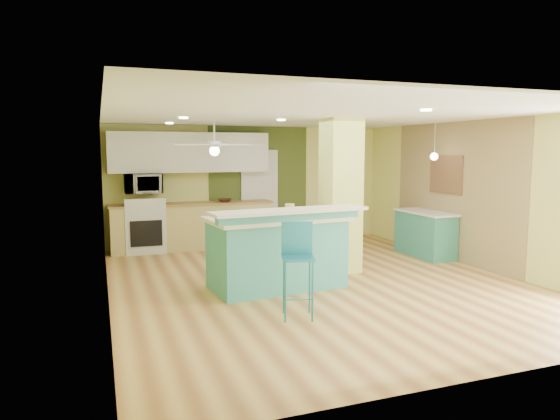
% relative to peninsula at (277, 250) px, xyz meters
% --- Properties ---
extents(floor, '(6.00, 7.00, 0.01)m').
position_rel_peninsula_xyz_m(floor, '(0.67, 0.11, -0.56)').
color(floor, '#996435').
rests_on(floor, ground).
extents(ceiling, '(6.00, 7.00, 0.01)m').
position_rel_peninsula_xyz_m(ceiling, '(0.67, 0.11, 1.95)').
color(ceiling, white).
rests_on(ceiling, wall_back).
extents(wall_back, '(6.00, 0.01, 2.50)m').
position_rel_peninsula_xyz_m(wall_back, '(0.67, 3.62, 0.70)').
color(wall_back, '#DAD974').
rests_on(wall_back, floor).
extents(wall_front, '(6.00, 0.01, 2.50)m').
position_rel_peninsula_xyz_m(wall_front, '(0.67, -3.39, 0.70)').
color(wall_front, '#DAD974').
rests_on(wall_front, floor).
extents(wall_left, '(0.01, 7.00, 2.50)m').
position_rel_peninsula_xyz_m(wall_left, '(-2.34, 0.11, 0.70)').
color(wall_left, '#DAD974').
rests_on(wall_left, floor).
extents(wall_right, '(0.01, 7.00, 2.50)m').
position_rel_peninsula_xyz_m(wall_right, '(3.67, 0.11, 0.70)').
color(wall_right, '#DAD974').
rests_on(wall_right, floor).
extents(wood_panel, '(0.02, 3.40, 2.50)m').
position_rel_peninsula_xyz_m(wood_panel, '(3.66, 0.71, 0.70)').
color(wood_panel, olive).
rests_on(wood_panel, floor).
extents(olive_accent, '(2.20, 0.02, 2.50)m').
position_rel_peninsula_xyz_m(olive_accent, '(0.87, 3.60, 0.70)').
color(olive_accent, '#425120').
rests_on(olive_accent, floor).
extents(interior_door, '(0.82, 0.05, 2.00)m').
position_rel_peninsula_xyz_m(interior_door, '(0.87, 3.57, 0.45)').
color(interior_door, silver).
rests_on(interior_door, floor).
extents(column, '(0.55, 0.55, 2.50)m').
position_rel_peninsula_xyz_m(column, '(1.32, 0.61, 0.70)').
color(column, '#CFD964').
rests_on(column, floor).
extents(kitchen_run, '(3.25, 0.63, 0.94)m').
position_rel_peninsula_xyz_m(kitchen_run, '(-0.63, 3.31, -0.08)').
color(kitchen_run, tan).
rests_on(kitchen_run, floor).
extents(stove, '(0.76, 0.66, 1.08)m').
position_rel_peninsula_xyz_m(stove, '(-1.58, 3.30, -0.09)').
color(stove, silver).
rests_on(stove, floor).
extents(upper_cabinets, '(3.20, 0.34, 0.80)m').
position_rel_peninsula_xyz_m(upper_cabinets, '(-0.63, 3.43, 1.40)').
color(upper_cabinets, silver).
rests_on(upper_cabinets, wall_back).
extents(microwave, '(0.70, 0.48, 0.39)m').
position_rel_peninsula_xyz_m(microwave, '(-1.58, 3.31, 0.80)').
color(microwave, white).
rests_on(microwave, wall_back).
extents(ceiling_fan, '(1.41, 1.41, 0.61)m').
position_rel_peninsula_xyz_m(ceiling_fan, '(-0.43, 2.11, 1.52)').
color(ceiling_fan, silver).
rests_on(ceiling_fan, ceiling).
extents(pendant_lamp, '(0.14, 0.14, 0.69)m').
position_rel_peninsula_xyz_m(pendant_lamp, '(3.32, 0.86, 1.33)').
color(pendant_lamp, white).
rests_on(pendant_lamp, ceiling).
extents(wall_decor, '(0.03, 0.90, 0.70)m').
position_rel_peninsula_xyz_m(wall_decor, '(3.63, 0.91, 1.00)').
color(wall_decor, brown).
rests_on(wall_decor, wood_panel).
extents(peninsula, '(2.28, 1.39, 1.20)m').
position_rel_peninsula_xyz_m(peninsula, '(0.00, 0.00, 0.00)').
color(peninsula, teal).
rests_on(peninsula, floor).
extents(bar_stool, '(0.47, 0.47, 1.14)m').
position_rel_peninsula_xyz_m(bar_stool, '(-0.19, -1.25, 0.21)').
color(bar_stool, teal).
rests_on(bar_stool, floor).
extents(side_counter, '(0.56, 1.32, 0.85)m').
position_rel_peninsula_xyz_m(side_counter, '(3.37, 1.12, -0.13)').
color(side_counter, teal).
rests_on(side_counter, floor).
extents(fruit_bowl, '(0.31, 0.31, 0.07)m').
position_rel_peninsula_xyz_m(fruit_bowl, '(0.02, 3.24, 0.42)').
color(fruit_bowl, '#3C2318').
rests_on(fruit_bowl, kitchen_run).
extents(canister, '(0.14, 0.14, 0.18)m').
position_rel_peninsula_xyz_m(canister, '(0.19, -0.01, 0.58)').
color(canister, gold).
rests_on(canister, peninsula).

